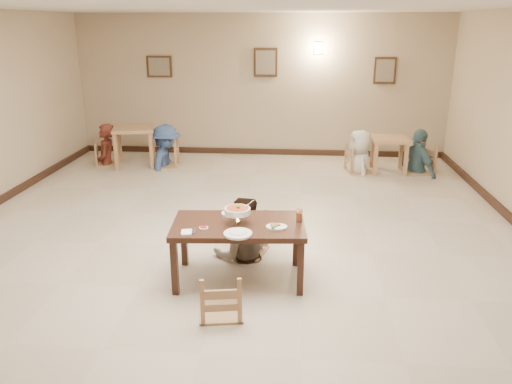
# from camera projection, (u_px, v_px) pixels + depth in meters

# --- Properties ---
(floor) EXTENTS (10.00, 10.00, 0.00)m
(floor) POSITION_uv_depth(u_px,v_px,m) (233.00, 247.00, 6.50)
(floor) COLOR #C0B29F
(floor) RESTS_ON ground
(ceiling) EXTENTS (10.00, 10.00, 0.00)m
(ceiling) POSITION_uv_depth(u_px,v_px,m) (229.00, 2.00, 5.55)
(ceiling) COLOR silver
(ceiling) RESTS_ON wall_back
(wall_back) EXTENTS (10.00, 0.00, 10.00)m
(wall_back) POSITION_uv_depth(u_px,v_px,m) (261.00, 86.00, 10.75)
(wall_back) COLOR tan
(wall_back) RESTS_ON floor
(baseboard_back) EXTENTS (8.00, 0.06, 0.12)m
(baseboard_back) POSITION_uv_depth(u_px,v_px,m) (261.00, 151.00, 11.18)
(baseboard_back) COLOR black
(baseboard_back) RESTS_ON floor
(picture_a) EXTENTS (0.55, 0.04, 0.45)m
(picture_a) POSITION_uv_depth(u_px,v_px,m) (159.00, 67.00, 10.75)
(picture_a) COLOR #372315
(picture_a) RESTS_ON wall_back
(picture_b) EXTENTS (0.50, 0.04, 0.60)m
(picture_b) POSITION_uv_depth(u_px,v_px,m) (266.00, 62.00, 10.54)
(picture_b) COLOR #372315
(picture_b) RESTS_ON wall_back
(picture_c) EXTENTS (0.45, 0.04, 0.55)m
(picture_c) POSITION_uv_depth(u_px,v_px,m) (385.00, 71.00, 10.39)
(picture_c) COLOR #372315
(picture_c) RESTS_ON wall_back
(wall_sconce) EXTENTS (0.16, 0.05, 0.22)m
(wall_sconce) POSITION_uv_depth(u_px,v_px,m) (318.00, 48.00, 10.36)
(wall_sconce) COLOR #FFD88C
(wall_sconce) RESTS_ON wall_back
(main_table) EXTENTS (1.51, 0.92, 0.68)m
(main_table) POSITION_uv_depth(u_px,v_px,m) (239.00, 230.00, 5.52)
(main_table) COLOR #371D13
(main_table) RESTS_ON floor
(chair_far) EXTENTS (0.47, 0.47, 0.99)m
(chair_far) POSITION_uv_depth(u_px,v_px,m) (246.00, 216.00, 6.21)
(chair_far) COLOR tan
(chair_far) RESTS_ON floor
(chair_near) EXTENTS (0.43, 0.43, 0.92)m
(chair_near) POSITION_uv_depth(u_px,v_px,m) (220.00, 273.00, 4.88)
(chair_near) COLOR tan
(chair_near) RESTS_ON floor
(main_diner) EXTENTS (0.86, 0.73, 1.54)m
(main_diner) POSITION_uv_depth(u_px,v_px,m) (242.00, 197.00, 6.04)
(main_diner) COLOR gray
(main_diner) RESTS_ON floor
(curry_warmer) EXTENTS (0.32, 0.28, 0.26)m
(curry_warmer) POSITION_uv_depth(u_px,v_px,m) (237.00, 211.00, 5.43)
(curry_warmer) COLOR silver
(curry_warmer) RESTS_ON main_table
(rice_plate_far) EXTENTS (0.32, 0.32, 0.07)m
(rice_plate_far) POSITION_uv_depth(u_px,v_px,m) (235.00, 213.00, 5.73)
(rice_plate_far) COLOR white
(rice_plate_far) RESTS_ON main_table
(rice_plate_near) EXTENTS (0.30, 0.30, 0.07)m
(rice_plate_near) POSITION_uv_depth(u_px,v_px,m) (238.00, 233.00, 5.19)
(rice_plate_near) COLOR white
(rice_plate_near) RESTS_ON main_table
(fried_plate) EXTENTS (0.23, 0.23, 0.05)m
(fried_plate) POSITION_uv_depth(u_px,v_px,m) (276.00, 226.00, 5.36)
(fried_plate) COLOR white
(fried_plate) RESTS_ON main_table
(chili_dish) EXTENTS (0.10, 0.10, 0.02)m
(chili_dish) POSITION_uv_depth(u_px,v_px,m) (204.00, 228.00, 5.34)
(chili_dish) COLOR white
(chili_dish) RESTS_ON main_table
(napkin_cutlery) EXTENTS (0.15, 0.23, 0.03)m
(napkin_cutlery) POSITION_uv_depth(u_px,v_px,m) (187.00, 233.00, 5.21)
(napkin_cutlery) COLOR white
(napkin_cutlery) RESTS_ON main_table
(drink_glass) EXTENTS (0.07, 0.07, 0.14)m
(drink_glass) POSITION_uv_depth(u_px,v_px,m) (299.00, 216.00, 5.53)
(drink_glass) COLOR white
(drink_glass) RESTS_ON main_table
(bg_table_left) EXTENTS (0.98, 0.98, 0.80)m
(bg_table_left) POSITION_uv_depth(u_px,v_px,m) (134.00, 134.00, 10.07)
(bg_table_left) COLOR tan
(bg_table_left) RESTS_ON floor
(bg_table_right) EXTENTS (0.71, 0.71, 0.68)m
(bg_table_right) POSITION_uv_depth(u_px,v_px,m) (390.00, 144.00, 9.69)
(bg_table_right) COLOR tan
(bg_table_right) RESTS_ON floor
(bg_chair_ll) EXTENTS (0.41, 0.41, 0.88)m
(bg_chair_ll) POSITION_uv_depth(u_px,v_px,m) (105.00, 144.00, 10.24)
(bg_chair_ll) COLOR tan
(bg_chair_ll) RESTS_ON floor
(bg_chair_lr) EXTENTS (0.47, 0.47, 1.01)m
(bg_chair_lr) POSITION_uv_depth(u_px,v_px,m) (165.00, 142.00, 10.09)
(bg_chair_lr) COLOR tan
(bg_chair_lr) RESTS_ON floor
(bg_chair_rl) EXTENTS (0.46, 0.46, 0.98)m
(bg_chair_rl) POSITION_uv_depth(u_px,v_px,m) (360.00, 147.00, 9.74)
(bg_chair_rl) COLOR tan
(bg_chair_rl) RESTS_ON floor
(bg_chair_rr) EXTENTS (0.51, 0.51, 1.10)m
(bg_chair_rr) POSITION_uv_depth(u_px,v_px,m) (420.00, 145.00, 9.64)
(bg_chair_rr) COLOR tan
(bg_chair_rr) RESTS_ON floor
(bg_diner_a) EXTENTS (0.53, 0.69, 1.70)m
(bg_diner_a) POSITION_uv_depth(u_px,v_px,m) (103.00, 124.00, 10.11)
(bg_diner_a) COLOR #5C251B
(bg_diner_a) RESTS_ON floor
(bg_diner_b) EXTENTS (0.67, 1.13, 1.72)m
(bg_diner_b) POSITION_uv_depth(u_px,v_px,m) (164.00, 125.00, 9.97)
(bg_diner_b) COLOR #36538E
(bg_diner_b) RESTS_ON floor
(bg_diner_c) EXTENTS (0.68, 0.90, 1.65)m
(bg_diner_c) POSITION_uv_depth(u_px,v_px,m) (361.00, 130.00, 9.64)
(bg_diner_c) COLOR silver
(bg_diner_c) RESTS_ON floor
(bg_diner_d) EXTENTS (0.85, 1.09, 1.72)m
(bg_diner_d) POSITION_uv_depth(u_px,v_px,m) (421.00, 129.00, 9.54)
(bg_diner_d) COLOR slate
(bg_diner_d) RESTS_ON floor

